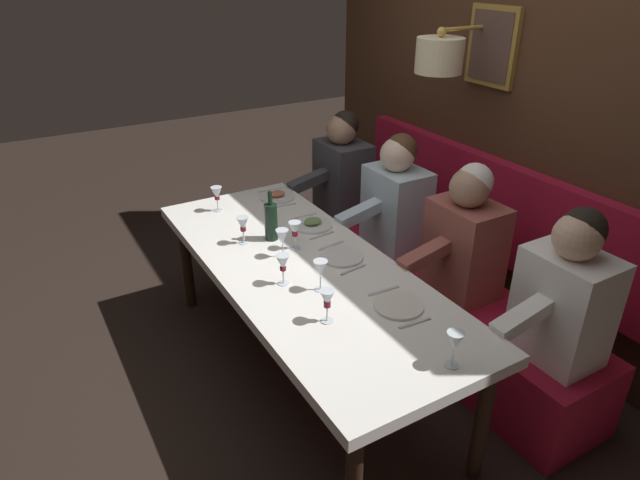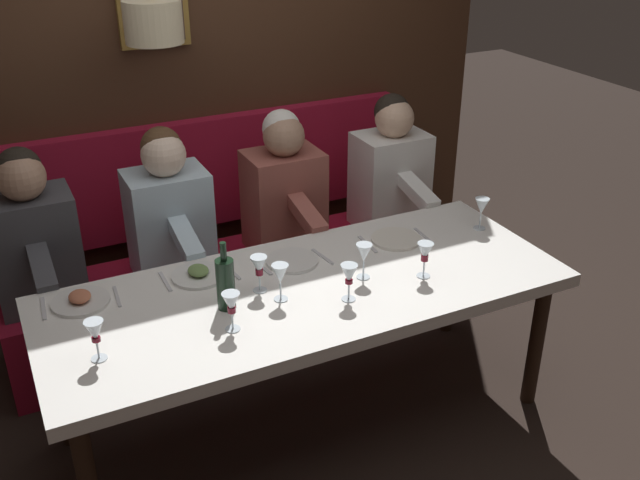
{
  "view_description": "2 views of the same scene",
  "coord_description": "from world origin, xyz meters",
  "px_view_note": "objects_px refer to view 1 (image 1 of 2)",
  "views": [
    {
      "loc": [
        -1.22,
        -2.27,
        2.22
      ],
      "look_at": [
        0.05,
        -0.09,
        0.92
      ],
      "focal_mm": 31.07,
      "sensor_mm": 36.0,
      "label": 1
    },
    {
      "loc": [
        -2.45,
        1.14,
        2.34
      ],
      "look_at": [
        0.05,
        -0.09,
        0.92
      ],
      "focal_mm": 40.78,
      "sensor_mm": 36.0,
      "label": 2
    }
  ],
  "objects_px": {
    "wine_glass_2": "(243,225)",
    "wine_glass_4": "(217,194)",
    "wine_glass_3": "(455,342)",
    "dining_table": "(304,276)",
    "wine_glass_1": "(283,264)",
    "wine_glass_7": "(282,238)",
    "diner_middle": "(396,198)",
    "diner_near": "(465,236)",
    "diner_far": "(342,168)",
    "wine_bottle": "(271,221)",
    "wine_glass_5": "(327,300)",
    "wine_glass_0": "(295,230)",
    "diner_nearest": "(566,292)",
    "wine_glass_6": "(321,269)"
  },
  "relations": [
    {
      "from": "diner_near",
      "to": "wine_glass_2",
      "type": "bearing_deg",
      "value": 146.98
    },
    {
      "from": "diner_near",
      "to": "wine_glass_3",
      "type": "xyz_separation_m",
      "value": [
        -0.76,
        -0.73,
        0.04
      ]
    },
    {
      "from": "diner_middle",
      "to": "wine_bottle",
      "type": "distance_m",
      "value": 0.89
    },
    {
      "from": "wine_glass_4",
      "to": "wine_glass_3",
      "type": "bearing_deg",
      "value": -82.24
    },
    {
      "from": "wine_glass_1",
      "to": "wine_glass_7",
      "type": "relative_size",
      "value": 1.0
    },
    {
      "from": "wine_glass_0",
      "to": "wine_bottle",
      "type": "distance_m",
      "value": 0.18
    },
    {
      "from": "wine_glass_5",
      "to": "diner_middle",
      "type": "bearing_deg",
      "value": 39.51
    },
    {
      "from": "diner_far",
      "to": "wine_bottle",
      "type": "bearing_deg",
      "value": -144.37
    },
    {
      "from": "dining_table",
      "to": "wine_glass_0",
      "type": "height_order",
      "value": "wine_glass_0"
    },
    {
      "from": "diner_middle",
      "to": "wine_glass_0",
      "type": "distance_m",
      "value": 0.84
    },
    {
      "from": "diner_middle",
      "to": "wine_glass_6",
      "type": "height_order",
      "value": "diner_middle"
    },
    {
      "from": "wine_glass_1",
      "to": "wine_glass_2",
      "type": "xyz_separation_m",
      "value": [
        0.0,
        0.51,
        -0.0
      ]
    },
    {
      "from": "diner_nearest",
      "to": "diner_near",
      "type": "relative_size",
      "value": 1.0
    },
    {
      "from": "diner_nearest",
      "to": "wine_glass_3",
      "type": "distance_m",
      "value": 0.76
    },
    {
      "from": "wine_glass_6",
      "to": "diner_middle",
      "type": "bearing_deg",
      "value": 33.34
    },
    {
      "from": "dining_table",
      "to": "wine_bottle",
      "type": "height_order",
      "value": "wine_bottle"
    },
    {
      "from": "wine_glass_6",
      "to": "wine_glass_1",
      "type": "bearing_deg",
      "value": 132.52
    },
    {
      "from": "diner_near",
      "to": "wine_glass_4",
      "type": "relative_size",
      "value": 4.82
    },
    {
      "from": "diner_middle",
      "to": "wine_glass_3",
      "type": "distance_m",
      "value": 1.57
    },
    {
      "from": "diner_far",
      "to": "wine_glass_0",
      "type": "relative_size",
      "value": 4.82
    },
    {
      "from": "diner_nearest",
      "to": "diner_near",
      "type": "bearing_deg",
      "value": 90.0
    },
    {
      "from": "wine_glass_3",
      "to": "wine_glass_6",
      "type": "distance_m",
      "value": 0.78
    },
    {
      "from": "wine_glass_7",
      "to": "dining_table",
      "type": "bearing_deg",
      "value": -70.25
    },
    {
      "from": "dining_table",
      "to": "wine_glass_3",
      "type": "distance_m",
      "value": 1.04
    },
    {
      "from": "wine_glass_2",
      "to": "wine_glass_4",
      "type": "height_order",
      "value": "same"
    },
    {
      "from": "dining_table",
      "to": "wine_glass_5",
      "type": "bearing_deg",
      "value": -106.96
    },
    {
      "from": "diner_nearest",
      "to": "wine_bottle",
      "type": "relative_size",
      "value": 2.64
    },
    {
      "from": "diner_far",
      "to": "wine_glass_7",
      "type": "xyz_separation_m",
      "value": [
        -0.93,
        -0.86,
        0.04
      ]
    },
    {
      "from": "diner_middle",
      "to": "wine_glass_7",
      "type": "xyz_separation_m",
      "value": [
        -0.93,
        -0.21,
        0.04
      ]
    },
    {
      "from": "diner_far",
      "to": "wine_glass_1",
      "type": "height_order",
      "value": "diner_far"
    },
    {
      "from": "diner_near",
      "to": "diner_far",
      "type": "bearing_deg",
      "value": 90.0
    },
    {
      "from": "wine_glass_5",
      "to": "diner_nearest",
      "type": "bearing_deg",
      "value": -23.9
    },
    {
      "from": "dining_table",
      "to": "diner_middle",
      "type": "bearing_deg",
      "value": 21.83
    },
    {
      "from": "diner_near",
      "to": "wine_glass_5",
      "type": "bearing_deg",
      "value": -168.25
    },
    {
      "from": "dining_table",
      "to": "wine_glass_0",
      "type": "relative_size",
      "value": 13.9
    },
    {
      "from": "diner_nearest",
      "to": "wine_glass_2",
      "type": "relative_size",
      "value": 4.82
    },
    {
      "from": "wine_glass_0",
      "to": "wine_glass_5",
      "type": "relative_size",
      "value": 1.0
    },
    {
      "from": "wine_glass_6",
      "to": "wine_bottle",
      "type": "bearing_deg",
      "value": 87.0
    },
    {
      "from": "wine_glass_3",
      "to": "wine_glass_7",
      "type": "xyz_separation_m",
      "value": [
        -0.18,
        1.16,
        0.0
      ]
    },
    {
      "from": "wine_glass_0",
      "to": "wine_glass_2",
      "type": "height_order",
      "value": "same"
    },
    {
      "from": "diner_nearest",
      "to": "wine_glass_1",
      "type": "relative_size",
      "value": 4.82
    },
    {
      "from": "wine_glass_5",
      "to": "wine_glass_4",
      "type": "bearing_deg",
      "value": 89.34
    },
    {
      "from": "wine_glass_4",
      "to": "diner_nearest",
      "type": "bearing_deg",
      "value": -61.38
    },
    {
      "from": "diner_middle",
      "to": "diner_near",
      "type": "bearing_deg",
      "value": -90.0
    },
    {
      "from": "wine_bottle",
      "to": "dining_table",
      "type": "bearing_deg",
      "value": -88.21
    },
    {
      "from": "diner_middle",
      "to": "wine_glass_2",
      "type": "distance_m",
      "value": 1.06
    },
    {
      "from": "wine_glass_3",
      "to": "wine_glass_5",
      "type": "relative_size",
      "value": 1.0
    },
    {
      "from": "diner_nearest",
      "to": "wine_glass_4",
      "type": "height_order",
      "value": "diner_nearest"
    },
    {
      "from": "wine_glass_1",
      "to": "wine_glass_4",
      "type": "height_order",
      "value": "same"
    },
    {
      "from": "wine_glass_4",
      "to": "wine_glass_6",
      "type": "bearing_deg",
      "value": -85.48
    }
  ]
}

